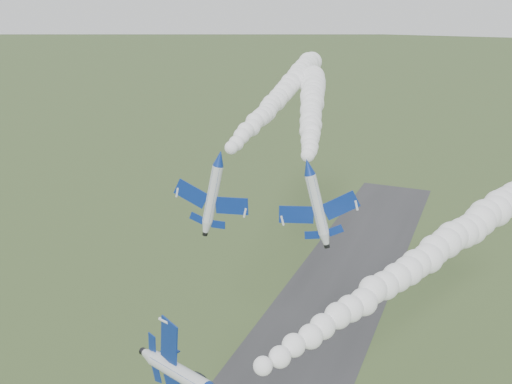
% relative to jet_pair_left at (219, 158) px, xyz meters
% --- Properties ---
extents(smoke_trail_jet_lead, '(31.29, 62.89, 5.13)m').
position_rel_jet_pair_left_xyz_m(smoke_trail_jet_lead, '(26.86, 7.37, -10.52)').
color(smoke_trail_jet_lead, silver).
extents(jet_pair_left, '(9.91, 11.98, 3.42)m').
position_rel_jet_pair_left_xyz_m(jet_pair_left, '(0.00, 0.00, 0.00)').
color(jet_pair_left, silver).
extents(smoke_trail_jet_pair_left, '(15.32, 73.38, 4.92)m').
position_rel_jet_pair_left_xyz_m(smoke_trail_jet_pair_left, '(-6.03, 39.11, 1.90)').
color(smoke_trail_jet_pair_left, silver).
extents(jet_pair_right, '(9.71, 11.62, 3.57)m').
position_rel_jet_pair_left_xyz_m(jet_pair_right, '(11.18, 1.20, -0.14)').
color(jet_pair_right, silver).
extents(smoke_trail_jet_pair_right, '(21.78, 55.07, 4.89)m').
position_rel_jet_pair_left_xyz_m(smoke_trail_jet_pair_right, '(2.27, 30.83, 1.18)').
color(smoke_trail_jet_pair_right, silver).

